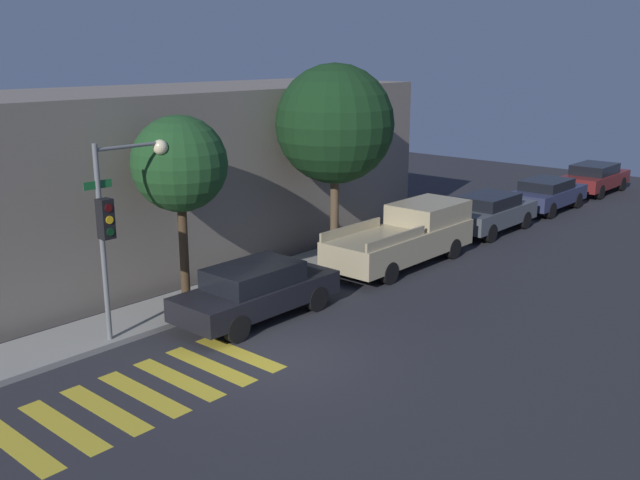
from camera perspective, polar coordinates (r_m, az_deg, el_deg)
ground_plane at (r=16.14m, az=-3.57°, el=-9.44°), size 60.00×60.00×0.00m
sidewalk at (r=19.06m, az=-12.46°, el=-5.65°), size 26.00×1.88×0.14m
building_row at (r=21.93m, az=-19.61°, el=3.80°), size 26.00×6.00×5.51m
crosswalk at (r=15.01m, az=-13.98°, el=-11.82°), size 5.65×2.60×0.00m
traffic_light_pole at (r=16.73m, az=-15.82°, el=2.55°), size 2.25×0.56×4.70m
sedan_near_corner at (r=18.19m, az=-5.12°, el=-4.02°), size 4.52×1.75×1.45m
pickup_truck at (r=23.02m, az=6.95°, el=0.37°), size 5.74×1.98×1.81m
sedan_middle at (r=27.60m, az=13.40°, el=2.19°), size 4.41×1.80×1.45m
sedan_far_end at (r=32.05m, az=17.69°, el=3.55°), size 4.36×1.83×1.36m
sedan_tail_of_row at (r=36.93m, az=21.10°, el=4.70°), size 4.51×1.88×1.42m
tree_near_corner at (r=18.42m, az=-11.17°, el=5.93°), size 2.45×2.45×5.12m
tree_midblock at (r=22.52m, az=1.20°, el=9.25°), size 3.73×3.73×6.31m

